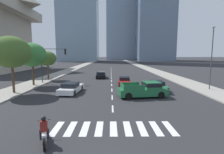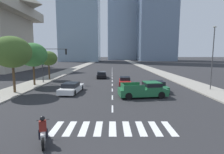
% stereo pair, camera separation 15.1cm
% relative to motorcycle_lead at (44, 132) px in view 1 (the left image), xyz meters
% --- Properties ---
extents(sidewalk_east, '(4.00, 260.00, 0.15)m').
position_rel_motorcycle_lead_xyz_m(sidewalk_east, '(16.27, 25.94, -0.51)').
color(sidewalk_east, gray).
rests_on(sidewalk_east, ground).
extents(sidewalk_west, '(4.00, 260.00, 0.15)m').
position_rel_motorcycle_lead_xyz_m(sidewalk_west, '(-8.91, 25.94, -0.51)').
color(sidewalk_west, gray).
rests_on(sidewalk_west, ground).
extents(crosswalk_near, '(7.65, 2.24, 0.01)m').
position_rel_motorcycle_lead_xyz_m(crosswalk_near, '(3.68, 1.76, -0.58)').
color(crosswalk_near, silver).
rests_on(crosswalk_near, ground).
extents(lane_divider_center, '(0.14, 50.00, 0.01)m').
position_rel_motorcycle_lead_xyz_m(lane_divider_center, '(3.68, 29.76, -0.58)').
color(lane_divider_center, silver).
rests_on(lane_divider_center, ground).
extents(motorcycle_lead, '(1.03, 2.08, 1.49)m').
position_rel_motorcycle_lead_xyz_m(motorcycle_lead, '(0.00, 0.00, 0.00)').
color(motorcycle_lead, black).
rests_on(motorcycle_lead, ground).
extents(pickup_truck, '(5.46, 2.73, 1.67)m').
position_rel_motorcycle_lead_xyz_m(pickup_truck, '(7.27, 9.98, 0.23)').
color(pickup_truck, '#1E6038').
rests_on(pickup_truck, ground).
extents(sedan_green_0, '(2.01, 4.48, 1.26)m').
position_rel_motorcycle_lead_xyz_m(sedan_green_0, '(9.55, 13.21, 0.01)').
color(sedan_green_0, '#1E6038').
rests_on(sedan_green_0, ground).
extents(sedan_white_1, '(2.34, 4.90, 1.27)m').
position_rel_motorcycle_lead_xyz_m(sedan_white_1, '(-1.36, 12.14, 0.00)').
color(sedan_white_1, silver).
rests_on(sedan_white_1, ground).
extents(sedan_red_2, '(2.01, 4.59, 1.21)m').
position_rel_motorcycle_lead_xyz_m(sedan_red_2, '(5.67, 17.90, -0.02)').
color(sedan_red_2, maroon).
rests_on(sedan_red_2, ground).
extents(sedan_black_3, '(2.06, 4.40, 1.28)m').
position_rel_motorcycle_lead_xyz_m(sedan_black_3, '(1.55, 25.84, 0.01)').
color(sedan_black_3, black).
rests_on(sedan_black_3, ground).
extents(traffic_signal_far, '(4.48, 0.28, 5.84)m').
position_rel_motorcycle_lead_xyz_m(traffic_signal_far, '(-6.16, 19.28, 3.57)').
color(traffic_signal_far, '#333335').
rests_on(traffic_signal_far, sidewalk_west).
extents(street_lamp_east, '(0.50, 0.24, 8.09)m').
position_rel_motorcycle_lead_xyz_m(street_lamp_east, '(16.57, 13.51, 4.22)').
color(street_lamp_east, '#3F3F42').
rests_on(street_lamp_east, sidewalk_east).
extents(street_tree_nearest, '(4.37, 4.37, 6.67)m').
position_rel_motorcycle_lead_xyz_m(street_tree_nearest, '(-8.11, 11.68, 4.37)').
color(street_tree_nearest, '#4C3823').
rests_on(street_tree_nearest, sidewalk_west).
extents(street_tree_second, '(4.13, 4.13, 6.26)m').
position_rel_motorcycle_lead_xyz_m(street_tree_second, '(-8.11, 16.98, 4.06)').
color(street_tree_second, '#4C3823').
rests_on(street_tree_second, sidewalk_west).
extents(street_tree_third, '(3.14, 3.14, 5.20)m').
position_rel_motorcycle_lead_xyz_m(street_tree_third, '(-8.11, 23.20, 3.41)').
color(street_tree_third, '#4C3823').
rests_on(street_tree_third, sidewalk_west).
extents(office_tower_center_skyline, '(27.52, 27.76, 90.33)m').
position_rel_motorcycle_lead_xyz_m(office_tower_center_skyline, '(13.57, 162.65, 39.50)').
color(office_tower_center_skyline, '#8C9EB2').
rests_on(office_tower_center_skyline, ground).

